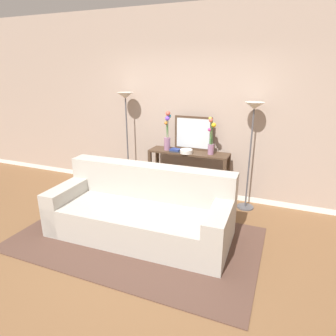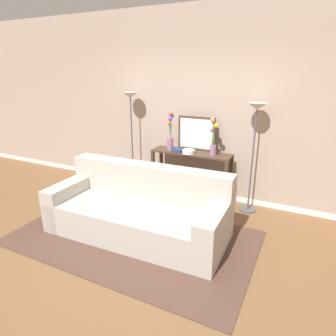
{
  "view_description": "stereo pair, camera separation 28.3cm",
  "coord_description": "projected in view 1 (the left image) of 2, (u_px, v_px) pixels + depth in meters",
  "views": [
    {
      "loc": [
        1.51,
        -2.75,
        2.11
      ],
      "look_at": [
        -0.01,
        0.96,
        0.76
      ],
      "focal_mm": 31.47,
      "sensor_mm": 36.0,
      "label": 1
    },
    {
      "loc": [
        1.77,
        -2.63,
        2.11
      ],
      "look_at": [
        -0.01,
        0.96,
        0.76
      ],
      "focal_mm": 31.47,
      "sensor_mm": 36.0,
      "label": 2
    }
  ],
  "objects": [
    {
      "name": "console_table",
      "position": [
        188.0,
        167.0,
        4.83
      ],
      "size": [
        1.31,
        0.35,
        0.85
      ],
      "color": "#473323",
      "rests_on": "ground"
    },
    {
      "name": "book_stack",
      "position": [
        176.0,
        150.0,
        4.73
      ],
      "size": [
        0.18,
        0.14,
        0.05
      ],
      "color": "#2D2D33",
      "rests_on": "console_table"
    },
    {
      "name": "back_wall",
      "position": [
        192.0,
        106.0,
        4.88
      ],
      "size": [
        12.0,
        0.15,
        3.06
      ],
      "color": "white",
      "rests_on": "ground"
    },
    {
      "name": "couch",
      "position": [
        141.0,
        212.0,
        3.89
      ],
      "size": [
        2.38,
        1.05,
        0.88
      ],
      "color": "#ADA89E",
      "rests_on": "ground"
    },
    {
      "name": "vase_short_flowers",
      "position": [
        211.0,
        138.0,
        4.52
      ],
      "size": [
        0.13,
        0.11,
        0.59
      ],
      "color": "gray",
      "rests_on": "console_table"
    },
    {
      "name": "floor_lamp_left",
      "position": [
        126.0,
        115.0,
        5.05
      ],
      "size": [
        0.28,
        0.28,
        1.74
      ],
      "color": "#4C4C51",
      "rests_on": "ground"
    },
    {
      "name": "floor_lamp_right",
      "position": [
        253.0,
        127.0,
        4.31
      ],
      "size": [
        0.28,
        0.28,
        1.66
      ],
      "color": "#4C4C51",
      "rests_on": "ground"
    },
    {
      "name": "book_row_under_console",
      "position": [
        165.0,
        193.0,
        5.15
      ],
      "size": [
        0.24,
        0.18,
        0.12
      ],
      "color": "gold",
      "rests_on": "ground"
    },
    {
      "name": "area_rug",
      "position": [
        136.0,
        239.0,
        3.84
      ],
      "size": [
        3.1,
        1.82,
        0.01
      ],
      "color": "#51382D",
      "rests_on": "ground"
    },
    {
      "name": "ground_plane",
      "position": [
        139.0,
        250.0,
        3.63
      ],
      "size": [
        16.0,
        16.0,
        0.02
      ],
      "primitive_type": "cube",
      "color": "brown"
    },
    {
      "name": "fruit_bowl",
      "position": [
        186.0,
        151.0,
        4.65
      ],
      "size": [
        0.2,
        0.2,
        0.06
      ],
      "color": "silver",
      "rests_on": "console_table"
    },
    {
      "name": "wall_mirror",
      "position": [
        193.0,
        133.0,
        4.78
      ],
      "size": [
        0.63,
        0.02,
        0.55
      ],
      "color": "#473323",
      "rests_on": "console_table"
    },
    {
      "name": "vase_tall_flowers",
      "position": [
        167.0,
        135.0,
        4.77
      ],
      "size": [
        0.11,
        0.12,
        0.64
      ],
      "color": "gray",
      "rests_on": "console_table"
    }
  ]
}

